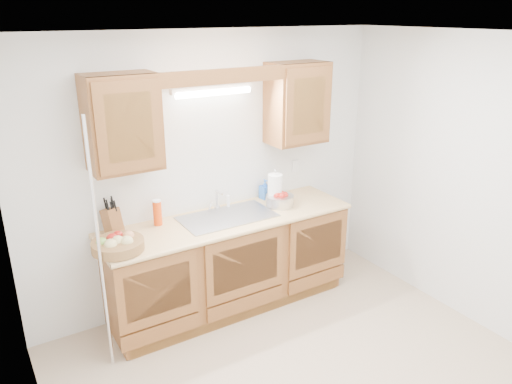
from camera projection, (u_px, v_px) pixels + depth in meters
room at (312, 229)px, 3.37m from camera, size 3.52×3.50×2.50m
base_cabinets at (229, 263)px, 4.61m from camera, size 2.20×0.60×0.86m
countertop at (228, 220)px, 4.45m from camera, size 2.30×0.63×0.04m
upper_cabinet_left at (122, 123)px, 3.83m from camera, size 0.55×0.33×0.75m
upper_cabinet_right at (297, 103)px, 4.65m from camera, size 0.55×0.33×0.75m
valance at (225, 76)px, 4.02m from camera, size 2.20×0.05×0.12m
fluorescent_fixture at (213, 90)px, 4.25m from camera, size 0.76×0.08×0.08m
sink at (227, 224)px, 4.48m from camera, size 0.84×0.46×0.36m
wire_shelf_pole at (100, 251)px, 3.61m from camera, size 0.03×0.03×2.00m
outlet_plate at (295, 166)px, 5.07m from camera, size 0.08×0.01×0.12m
fruit_basket at (118, 244)px, 3.82m from camera, size 0.53×0.53×0.12m
knife_block at (112, 221)px, 4.07m from camera, size 0.16×0.21×0.33m
orange_canister at (157, 212)px, 4.26m from camera, size 0.08×0.08×0.23m
soap_bottle at (265, 189)px, 4.87m from camera, size 0.10×0.10×0.19m
sponge at (267, 196)px, 4.92m from camera, size 0.12×0.09×0.02m
paper_towel at (275, 190)px, 4.71m from camera, size 0.17×0.17×0.35m
apple_bowl at (280, 200)px, 4.70m from camera, size 0.34×0.34×0.14m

